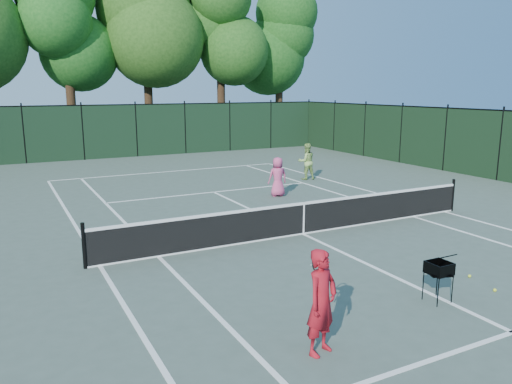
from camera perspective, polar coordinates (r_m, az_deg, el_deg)
name	(u,v)px	position (r m, az deg, el deg)	size (l,w,h in m)	color
ground	(303,234)	(13.94, 5.41, -4.81)	(90.00, 90.00, 0.00)	#46564B
sideline_doubles_left	(100,266)	(12.01, -17.40, -8.06)	(0.10, 23.77, 0.01)	white
sideline_doubles_right	(445,212)	(17.44, 20.74, -2.12)	(0.10, 23.77, 0.01)	white
sideline_singles_left	(159,257)	(12.29, -11.07, -7.27)	(0.10, 23.77, 0.01)	white
sideline_singles_right	(413,217)	(16.47, 17.55, -2.70)	(0.10, 23.77, 0.01)	white
baseline_far	(170,171)	(24.52, -9.82, 2.33)	(10.97, 0.10, 0.01)	white
service_line_far	(214,192)	(19.45, -4.85, 0.00)	(8.23, 0.10, 0.01)	white
center_service_line	(303,234)	(13.93, 5.41, -4.80)	(0.10, 12.80, 0.01)	white
tennis_net	(303,217)	(13.81, 5.45, -2.91)	(11.69, 0.09, 1.06)	black
fence_far	(136,131)	(30.19, -13.51, 6.80)	(24.00, 0.05, 3.00)	black
tree_2	(65,24)	(33.47, -20.96, 17.52)	(6.00, 6.00, 12.40)	black
tree_3	(145,8)	(35.11, -12.61, 19.80)	(7.00, 7.00, 14.45)	black
tree_4	(220,26)	(36.01, -4.12, 18.44)	(6.20, 6.20, 12.97)	black
tree_5	(280,36)	(38.66, 2.72, 17.36)	(5.80, 5.80, 12.23)	black
coach	(322,302)	(7.73, 7.52, -12.34)	(0.80, 0.83, 1.65)	#A5121F
player_pink	(278,177)	(18.55, 2.50, 1.75)	(0.77, 0.56, 1.47)	#C74677
player_green	(306,161)	(22.09, 5.78, 3.50)	(0.87, 0.73, 1.60)	#91B85C
ball_hopper	(439,268)	(10.06, 20.19, -8.20)	(0.53, 0.53, 0.78)	black
loose_ball_near_cart	(470,276)	(11.73, 23.22, -8.82)	(0.07, 0.07, 0.07)	#C8E32E
loose_ball_midcourt	(495,290)	(11.16, 25.63, -10.07)	(0.07, 0.07, 0.07)	#D2E42E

